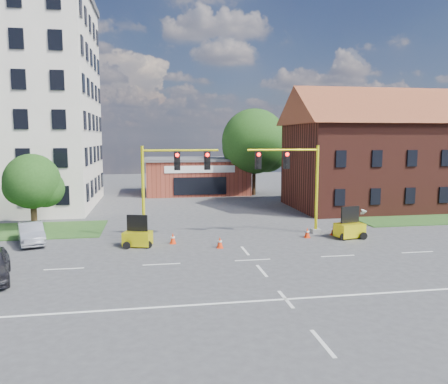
# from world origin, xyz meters

# --- Properties ---
(ground) EXTENTS (120.00, 120.00, 0.00)m
(ground) POSITION_xyz_m (0.00, 0.00, 0.00)
(ground) COLOR #3F3F41
(ground) RESTS_ON ground
(grass_verge_ne) EXTENTS (14.00, 4.00, 0.08)m
(grass_verge_ne) POSITION_xyz_m (18.00, 9.00, 0.04)
(grass_verge_ne) COLOR #244C1C
(grass_verge_ne) RESTS_ON ground
(lane_markings) EXTENTS (60.00, 36.00, 0.01)m
(lane_markings) POSITION_xyz_m (0.00, -3.00, 0.01)
(lane_markings) COLOR white
(lane_markings) RESTS_ON ground
(brick_shop) EXTENTS (12.40, 8.40, 4.30)m
(brick_shop) POSITION_xyz_m (0.00, 29.98, 2.16)
(brick_shop) COLOR maroon
(brick_shop) RESTS_ON ground
(townhouse_row) EXTENTS (21.00, 11.00, 11.50)m
(townhouse_row) POSITION_xyz_m (18.00, 16.00, 5.93)
(townhouse_row) COLOR #4D1F17
(townhouse_row) RESTS_ON ground
(tree_large) EXTENTS (7.98, 7.60, 10.12)m
(tree_large) POSITION_xyz_m (6.89, 27.08, 6.05)
(tree_large) COLOR #351F13
(tree_large) RESTS_ON ground
(tree_nw_front) EXTENTS (4.20, 4.00, 5.58)m
(tree_nw_front) POSITION_xyz_m (-13.80, 10.58, 3.42)
(tree_nw_front) COLOR #351F13
(tree_nw_front) RESTS_ON ground
(signal_mast_west) EXTENTS (5.30, 0.60, 6.20)m
(signal_mast_west) POSITION_xyz_m (-4.36, 6.00, 3.92)
(signal_mast_west) COLOR gray
(signal_mast_west) RESTS_ON ground
(signal_mast_east) EXTENTS (5.30, 0.60, 6.20)m
(signal_mast_east) POSITION_xyz_m (4.36, 6.00, 3.92)
(signal_mast_east) COLOR gray
(signal_mast_east) RESTS_ON ground
(trailer_west) EXTENTS (1.92, 1.54, 1.90)m
(trailer_west) POSITION_xyz_m (-6.37, 4.15, 0.59)
(trailer_west) COLOR #FFF415
(trailer_west) RESTS_ON ground
(trailer_east) EXTENTS (2.01, 1.55, 2.05)m
(trailer_east) POSITION_xyz_m (7.68, 4.16, 0.64)
(trailer_east) COLOR #FFF415
(trailer_east) RESTS_ON ground
(cone_a) EXTENTS (0.40, 0.40, 0.70)m
(cone_a) POSITION_xyz_m (-1.38, 2.94, 0.34)
(cone_a) COLOR red
(cone_a) RESTS_ON ground
(cone_b) EXTENTS (0.40, 0.40, 0.70)m
(cone_b) POSITION_xyz_m (-4.17, 4.51, 0.34)
(cone_b) COLOR red
(cone_b) RESTS_ON ground
(cone_c) EXTENTS (0.40, 0.40, 0.70)m
(cone_c) POSITION_xyz_m (4.89, 4.71, 0.34)
(cone_c) COLOR red
(cone_c) RESTS_ON ground
(cone_d) EXTENTS (0.40, 0.40, 0.70)m
(cone_d) POSITION_xyz_m (6.97, 5.16, 0.34)
(cone_d) COLOR red
(cone_d) RESTS_ON ground
(pickup_white) EXTENTS (5.73, 4.35, 1.45)m
(pickup_white) POSITION_xyz_m (10.81, 12.84, 0.72)
(pickup_white) COLOR white
(pickup_white) RESTS_ON ground
(sedan_silver_front) EXTENTS (2.65, 4.31, 1.34)m
(sedan_silver_front) POSITION_xyz_m (-13.10, 6.05, 0.67)
(sedan_silver_front) COLOR #B6B8BF
(sedan_silver_front) RESTS_ON ground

